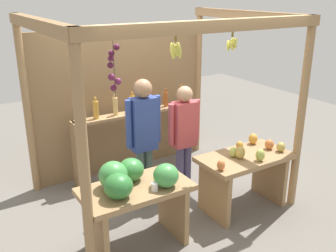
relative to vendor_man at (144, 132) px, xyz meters
name	(u,v)px	position (x,y,z in m)	size (l,w,h in m)	color
ground_plane	(160,196)	(0.27, 0.08, -1.03)	(12.00, 12.00, 0.00)	slate
market_stall	(141,88)	(0.27, 0.57, 0.40)	(2.93, 2.28, 2.44)	#99754C
fruit_counter_left	(133,191)	(-0.53, -0.73, -0.34)	(1.18, 0.66, 1.04)	#99754C
fruit_counter_right	(245,168)	(1.06, -0.73, -0.47)	(1.18, 0.64, 0.90)	#99754C
bottle_shelf_unit	(133,125)	(0.30, 0.90, -0.23)	(1.87, 0.22, 1.34)	#99754C
vendor_man	(144,132)	(0.00, 0.00, 0.00)	(0.48, 0.23, 1.70)	#445954
vendor_woman	(184,132)	(0.60, -0.02, -0.11)	(0.48, 0.21, 1.55)	#504C75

